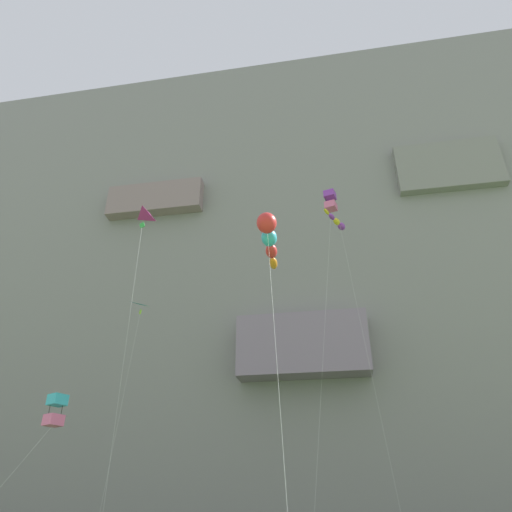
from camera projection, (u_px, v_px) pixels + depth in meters
The scene contains 7 objects.
cliff_face at pixel (305, 274), 82.63m from camera, with size 180.00×30.41×78.08m.
kite_delta_low_left at pixel (136, 230), 36.77m from camera, with size 2.66×3.97×21.97m.
kite_windsock_far_left at pixel (337, 223), 42.84m from camera, with size 3.61×4.06×25.62m.
kite_windsock_high_left at pixel (269, 237), 23.72m from camera, with size 1.59×7.80×14.50m.
kite_box_upper_mid at pixel (330, 201), 44.14m from camera, with size 3.55×6.31×28.63m.
kite_box_far_right at pixel (55, 410), 28.35m from camera, with size 2.22×4.85×8.23m.
kite_delta_high_center at pixel (142, 314), 42.24m from camera, with size 1.75×2.28×18.25m.
Camera 1 is at (4.08, -3.04, 1.62)m, focal length 33.14 mm.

